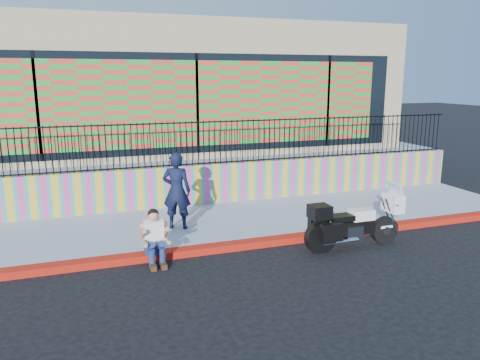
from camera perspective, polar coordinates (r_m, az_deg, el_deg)
name	(u,v)px	position (r m, az deg, el deg)	size (l,w,h in m)	color
ground	(246,248)	(10.19, 0.80, -8.24)	(90.00, 90.00, 0.00)	black
red_curb	(246,244)	(10.16, 0.80, -7.85)	(16.00, 0.30, 0.15)	#AB270C
sidewalk	(224,222)	(11.64, -1.99, -5.17)	(16.00, 3.00, 0.15)	#9AA2B9
mural_wall	(206,184)	(12.96, -4.11, -0.49)	(16.00, 0.20, 1.10)	#ED3E95
metal_fence	(206,143)	(12.75, -4.19, 4.55)	(15.80, 0.04, 1.20)	black
elevated_platform	(171,157)	(17.86, -8.40, 2.76)	(16.00, 10.00, 1.25)	#9AA2B9
storefront_building	(170,87)	(17.40, -8.54, 11.19)	(14.00, 8.06, 4.00)	tan
police_motorcycle	(352,222)	(10.27, 13.54, -5.04)	(2.20, 0.73, 1.37)	black
police_officer	(177,191)	(10.83, -7.73, -1.31)	(0.65, 0.43, 1.79)	black
seated_man	(155,242)	(9.35, -10.28, -7.46)	(0.54, 0.71, 1.06)	navy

